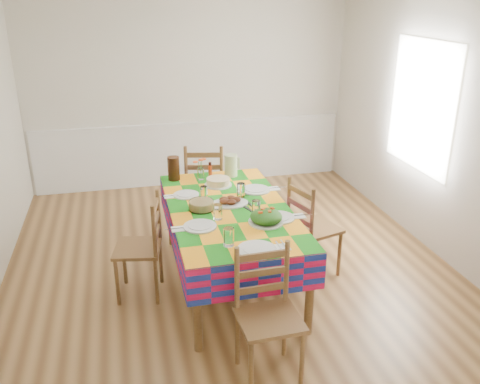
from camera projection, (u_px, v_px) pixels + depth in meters
name	position (u px, v px, depth m)	size (l,w,h in m)	color
room	(227.00, 140.00, 4.83)	(4.58, 5.08, 2.78)	brown
wainscot	(192.00, 151.00, 7.40)	(4.41, 0.06, 0.92)	white
window_right	(421.00, 106.00, 5.53)	(1.40, 1.40, 0.00)	white
dining_table	(229.00, 216.00, 4.75)	(1.10, 2.05, 0.80)	brown
setting_near_head	(247.00, 245.00, 3.96)	(0.50, 0.34, 0.15)	silver
setting_left_near	(206.00, 221.00, 4.37)	(0.52, 0.31, 0.14)	silver
setting_left_far	(192.00, 194.00, 4.96)	(0.46, 0.27, 0.12)	silver
setting_right_near	(271.00, 214.00, 4.51)	(0.53, 0.31, 0.14)	silver
setting_right_far	(251.00, 190.00, 5.05)	(0.55, 0.32, 0.14)	silver
meat_platter	(229.00, 202.00, 4.78)	(0.35, 0.25, 0.07)	silver
salad_platter	(266.00, 217.00, 4.39)	(0.31, 0.31, 0.13)	silver
pasta_bowl	(201.00, 205.00, 4.66)	(0.23, 0.23, 0.08)	white
cake	(218.00, 182.00, 5.24)	(0.28, 0.28, 0.08)	silver
serving_utensils	(252.00, 209.00, 4.68)	(0.15, 0.34, 0.01)	black
flower_vase	(201.00, 170.00, 5.38)	(0.15, 0.12, 0.24)	white
hot_sauce	(210.00, 170.00, 5.45)	(0.04, 0.04, 0.17)	red
green_pitcher	(231.00, 165.00, 5.48)	(0.14, 0.14, 0.24)	#A9C38A
tea_pitcher	(174.00, 168.00, 5.36)	(0.13, 0.13, 0.25)	black
name_card	(256.00, 256.00, 3.85)	(0.08, 0.03, 0.02)	silver
chair_near	(268.00, 316.00, 3.66)	(0.46, 0.44, 1.00)	brown
chair_far	(205.00, 187.00, 5.97)	(0.56, 0.54, 1.06)	brown
chair_left	(143.00, 248.00, 4.65)	(0.49, 0.50, 0.98)	brown
chair_right	(311.00, 229.00, 4.99)	(0.53, 0.54, 1.00)	brown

